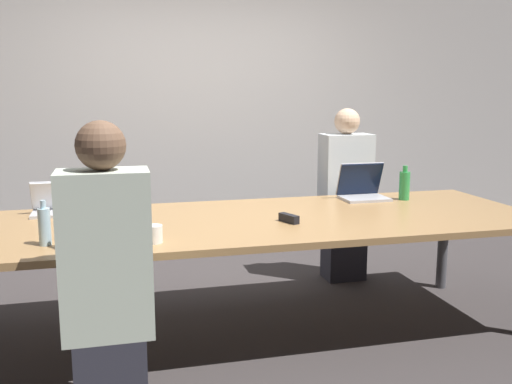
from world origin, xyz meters
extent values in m
plane|color=#383333|center=(0.00, 0.00, 0.00)|extent=(24.00, 24.00, 0.00)
cube|color=#BCB7B2|center=(0.00, 1.88, 1.40)|extent=(12.00, 0.06, 2.80)
cube|color=#9E7547|center=(0.00, 0.00, 0.74)|extent=(3.82, 1.29, 0.04)
cylinder|color=#4C4C51|center=(1.73, 0.46, 0.36)|extent=(0.08, 0.08, 0.72)
cube|color=#333338|center=(-0.84, -0.41, 0.77)|extent=(0.32, 0.25, 0.02)
cube|color=#333338|center=(-0.84, -0.51, 0.90)|extent=(0.33, 0.09, 0.25)
cube|color=black|center=(-0.84, -0.50, 0.90)|extent=(0.32, 0.09, 0.24)
cube|color=#2D2D38|center=(-0.82, -0.86, 0.23)|extent=(0.32, 0.24, 0.45)
cube|color=beige|center=(-0.82, -0.86, 0.83)|extent=(0.40, 0.24, 0.76)
sphere|color=brown|center=(-0.82, -0.86, 1.32)|extent=(0.22, 0.22, 0.22)
cylinder|color=white|center=(-0.58, -0.44, 0.80)|extent=(0.09, 0.09, 0.09)
cylinder|color=#ADD1E0|center=(-1.13, -0.35, 0.85)|extent=(0.06, 0.06, 0.19)
cylinder|color=#ADD1E0|center=(-1.13, -0.35, 0.97)|extent=(0.03, 0.03, 0.04)
cube|color=#B7B7BC|center=(-1.12, 0.41, 0.77)|extent=(0.36, 0.21, 0.02)
cube|color=#B7B7BC|center=(-1.12, 0.48, 0.88)|extent=(0.37, 0.10, 0.20)
cube|color=silver|center=(-1.12, 0.47, 0.87)|extent=(0.36, 0.10, 0.19)
cylinder|color=brown|center=(-0.83, 0.39, 0.81)|extent=(0.07, 0.07, 0.10)
cube|color=#B7B7BC|center=(1.02, 0.41, 0.77)|extent=(0.33, 0.26, 0.02)
cube|color=#B7B7BC|center=(1.02, 0.50, 0.90)|extent=(0.34, 0.10, 0.25)
cube|color=#0F1933|center=(1.02, 0.49, 0.90)|extent=(0.33, 0.10, 0.24)
cube|color=#2D2D38|center=(1.06, 0.87, 0.23)|extent=(0.32, 0.24, 0.45)
cube|color=silver|center=(1.06, 0.87, 0.83)|extent=(0.40, 0.24, 0.76)
sphere|color=beige|center=(1.06, 0.87, 1.31)|extent=(0.21, 0.21, 0.21)
cylinder|color=green|center=(1.30, 0.34, 0.86)|extent=(0.08, 0.08, 0.21)
cylinder|color=green|center=(1.30, 0.34, 0.99)|extent=(0.04, 0.04, 0.05)
cube|color=black|center=(0.25, -0.16, 0.78)|extent=(0.10, 0.16, 0.05)
camera|label=1|loc=(-0.77, -3.40, 1.54)|focal=40.00mm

